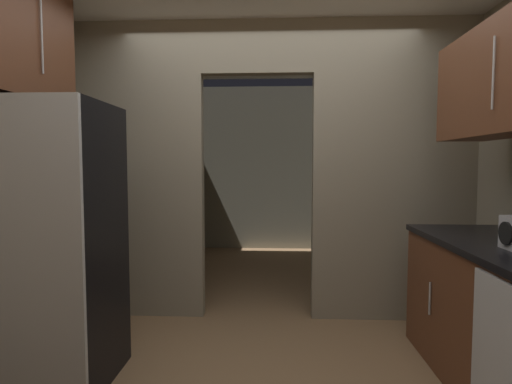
{
  "coord_description": "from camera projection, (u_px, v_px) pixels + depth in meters",
  "views": [
    {
      "loc": [
        0.05,
        -2.29,
        1.37
      ],
      "look_at": [
        -0.1,
        0.82,
        1.15
      ],
      "focal_mm": 28.74,
      "sensor_mm": 36.0,
      "label": 1
    }
  ],
  "objects": [
    {
      "name": "kitchen_partition",
      "position": [
        274.0,
        164.0,
        3.61
      ],
      "size": [
        3.53,
        0.12,
        2.6
      ],
      "color": "gray",
      "rests_on": "ground"
    },
    {
      "name": "adjoining_room_shell",
      "position": [
        272.0,
        169.0,
        5.68
      ],
      "size": [
        3.53,
        3.08,
        2.6
      ],
      "color": "gray",
      "rests_on": "ground"
    },
    {
      "name": "refrigerator",
      "position": [
        45.0,
        245.0,
        2.53
      ],
      "size": [
        0.8,
        0.71,
        1.74
      ],
      "color": "black",
      "rests_on": "ground"
    },
    {
      "name": "dishwasher",
      "position": [
        505.0,
        375.0,
        1.84
      ],
      "size": [
        0.02,
        0.56,
        0.84
      ],
      "color": "#B7BABC",
      "rests_on": "ground"
    },
    {
      "name": "upper_cabinet_fridgeside",
      "position": [
        13.0,
        34.0,
        2.55
      ],
      "size": [
        0.36,
        0.88,
        0.81
      ],
      "color": "brown"
    }
  ]
}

